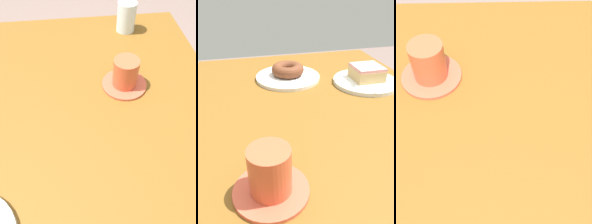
# 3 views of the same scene
# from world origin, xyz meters

# --- Properties ---
(table) EXTENTS (1.18, 0.83, 0.75)m
(table) POSITION_xyz_m (0.00, 0.00, 0.67)
(table) COLOR brown
(table) RESTS_ON ground_plane
(coffee_cup) EXTENTS (0.13, 0.13, 0.09)m
(coffee_cup) POSITION_xyz_m (-0.18, 0.14, 0.79)
(coffee_cup) COLOR #CE533A
(coffee_cup) RESTS_ON table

